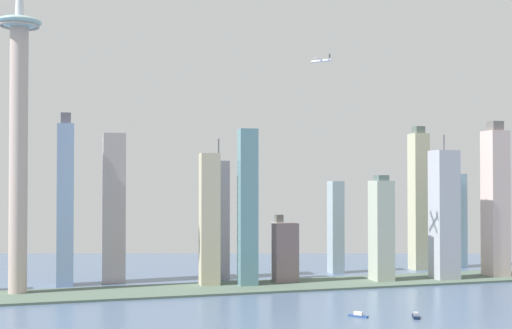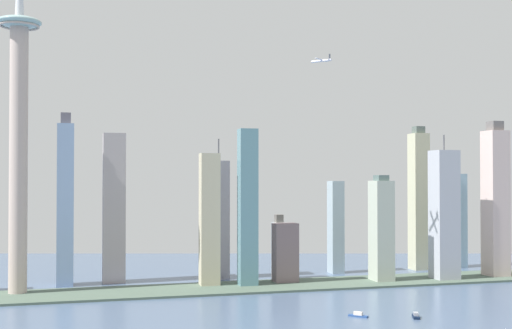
# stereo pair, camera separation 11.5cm
# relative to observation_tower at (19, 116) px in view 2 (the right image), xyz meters

# --- Properties ---
(waterfront_pier) EXTENTS (741.47, 74.91, 2.25)m
(waterfront_pier) POSITION_rel_observation_tower_xyz_m (214.79, -20.14, -173.14)
(waterfront_pier) COLOR #4C5F50
(waterfront_pier) RESTS_ON ground
(observation_tower) EXTENTS (42.29, 42.29, 379.60)m
(observation_tower) POSITION_rel_observation_tower_xyz_m (0.00, 0.00, 0.00)
(observation_tower) COLOR #BFA99E
(observation_tower) RESTS_ON ground
(skyscraper_0) EXTENTS (19.03, 15.85, 165.18)m
(skyscraper_0) POSITION_rel_observation_tower_xyz_m (227.70, -13.52, -91.67)
(skyscraper_0) COLOR #5E8C97
(skyscraper_0) RESTS_ON ground
(skyscraper_1) EXTENTS (23.22, 24.28, 178.83)m
(skyscraper_1) POSITION_rel_observation_tower_xyz_m (518.95, -23.05, -88.27)
(skyscraper_1) COLOR beige
(skyscraper_1) RESTS_ON ground
(skyscraper_2) EXTENTS (20.81, 23.86, 116.83)m
(skyscraper_2) POSITION_rel_observation_tower_xyz_m (376.35, -21.74, -117.77)
(skyscraper_2) COLOR #AFB7A6
(skyscraper_2) RESTS_ON ground
(skyscraper_4) EXTENTS (26.10, 24.99, 161.82)m
(skyscraper_4) POSITION_rel_observation_tower_xyz_m (449.60, -28.36, -102.02)
(skyscraper_4) COLOR #AEB1BB
(skyscraper_4) RESTS_ON ground
(skyscraper_5) EXTENTS (15.19, 18.50, 110.08)m
(skyscraper_5) POSITION_rel_observation_tower_xyz_m (355.70, 58.69, -119.22)
(skyscraper_5) COLOR #A0B3BB
(skyscraper_5) RESTS_ON ground
(skyscraper_6) EXTENTS (20.19, 20.54, 178.06)m
(skyscraper_6) POSITION_rel_observation_tower_xyz_m (467.37, 59.95, -88.06)
(skyscraper_6) COLOR #BEBB98
(skyscraper_6) RESTS_ON ground
(skyscraper_7) EXTENTS (17.24, 26.06, 182.82)m
(skyscraper_7) POSITION_rel_observation_tower_xyz_m (43.71, 48.31, -86.49)
(skyscraper_7) COLOR #86A2C9
(skyscraper_7) RESTS_ON ground
(skyscraper_8) EXTENTS (25.43, 18.64, 65.02)m
(skyscraper_8) POSITION_rel_observation_tower_xyz_m (272.21, -2.97, -141.75)
(skyscraper_8) COLOR slate
(skyscraper_8) RESTS_ON ground
(skyscraper_9) EXTENTS (20.81, 21.91, 118.99)m
(skyscraper_9) POSITION_rel_observation_tower_xyz_m (523.13, 66.43, -114.77)
(skyscraper_9) COLOR #96B9CC
(skyscraper_9) RESTS_ON ground
(skyscraper_10) EXTENTS (20.10, 16.00, 139.61)m
(skyscraper_10) POSITION_rel_observation_tower_xyz_m (189.26, -2.66, -104.46)
(skyscraper_10) COLOR #C2B696
(skyscraper_10) RESTS_ON ground
(skyscraper_11) EXTENTS (23.88, 22.63, 162.51)m
(skyscraper_11) POSITION_rel_observation_tower_xyz_m (94.75, 56.76, -93.01)
(skyscraper_11) COLOR #A89D9D
(skyscraper_11) RESTS_ON ground
(skyscraper_12) EXTENTS (13.92, 14.67, 72.56)m
(skyscraper_12) POSITION_rel_observation_tower_xyz_m (275.57, 30.65, -140.70)
(skyscraper_12) COLOR #AEBFC2
(skyscraper_12) RESTS_ON ground
(skyscraper_13) EXTENTS (20.87, 24.64, 158.35)m
(skyscraper_13) POSITION_rel_observation_tower_xyz_m (211.24, 55.08, -107.60)
(skyscraper_13) COLOR gray
(skyscraper_13) RESTS_ON ground
(boat_2) EXTENTS (14.56, 14.55, 4.19)m
(boat_2) POSITION_rel_observation_tower_xyz_m (277.81, -180.58, -172.76)
(boat_2) COLOR navy
(boat_2) RESTS_ON ground
(boat_3) EXTENTS (10.34, 15.98, 4.43)m
(boat_3) POSITION_rel_observation_tower_xyz_m (321.51, -196.69, -172.67)
(boat_3) COLOR #0D1931
(boat_3) RESTS_ON ground
(airplane) EXTENTS (20.48, 20.16, 7.52)m
(airplane) POSITION_rel_observation_tower_xyz_m (298.91, -42.04, 61.14)
(airplane) COLOR white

